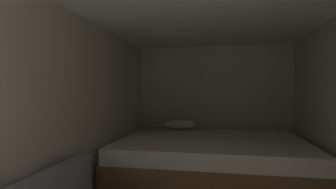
% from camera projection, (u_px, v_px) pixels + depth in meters
% --- Properties ---
extents(wall_back, '(2.58, 0.05, 2.09)m').
position_uv_depth(wall_back, '(213.00, 109.00, 4.50)').
color(wall_back, beige).
rests_on(wall_back, ground).
extents(wall_left, '(0.05, 4.69, 2.09)m').
position_uv_depth(wall_left, '(63.00, 125.00, 2.41)').
color(wall_left, beige).
rests_on(wall_left, ground).
extents(bed, '(2.36, 1.82, 0.89)m').
position_uv_depth(bed, '(211.00, 166.00, 3.54)').
color(bed, brown).
rests_on(bed, ground).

